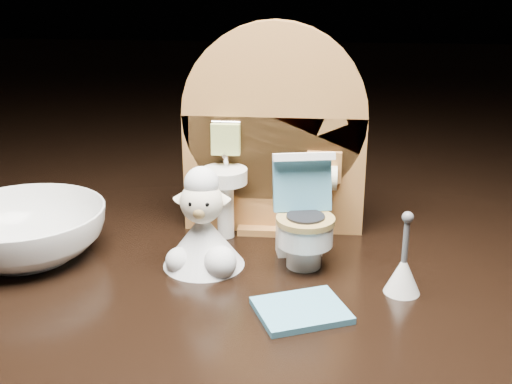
# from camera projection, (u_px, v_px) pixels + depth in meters

# --- Properties ---
(backdrop_panel) EXTENTS (0.13, 0.05, 0.15)m
(backdrop_panel) POSITION_uv_depth(u_px,v_px,m) (273.00, 143.00, 0.46)
(backdrop_panel) COLOR #A86E37
(backdrop_panel) RESTS_ON ground
(toy_toilet) EXTENTS (0.04, 0.05, 0.07)m
(toy_toilet) POSITION_uv_depth(u_px,v_px,m) (303.00, 223.00, 0.42)
(toy_toilet) COLOR white
(toy_toilet) RESTS_ON ground
(bath_mat) EXTENTS (0.06, 0.06, 0.00)m
(bath_mat) POSITION_uv_depth(u_px,v_px,m) (301.00, 310.00, 0.36)
(bath_mat) COLOR #4E93B2
(bath_mat) RESTS_ON ground
(toilet_brush) EXTENTS (0.02, 0.02, 0.05)m
(toilet_brush) POSITION_uv_depth(u_px,v_px,m) (403.00, 272.00, 0.38)
(toilet_brush) COLOR white
(toilet_brush) RESTS_ON ground
(plush_lamb) EXTENTS (0.05, 0.05, 0.07)m
(plush_lamb) POSITION_uv_depth(u_px,v_px,m) (203.00, 232.00, 0.41)
(plush_lamb) COLOR silver
(plush_lamb) RESTS_ON ground
(ceramic_bowl) EXTENTS (0.14, 0.14, 0.03)m
(ceramic_bowl) POSITION_uv_depth(u_px,v_px,m) (25.00, 233.00, 0.43)
(ceramic_bowl) COLOR white
(ceramic_bowl) RESTS_ON ground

